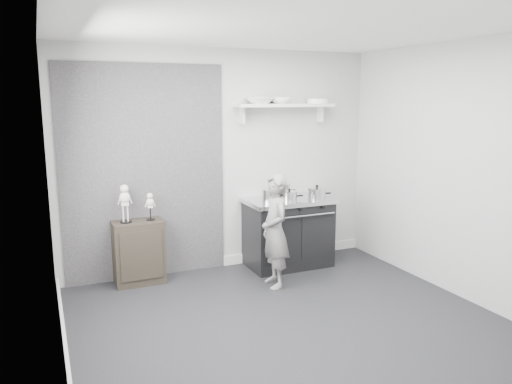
% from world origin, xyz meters
% --- Properties ---
extents(ground, '(4.00, 4.00, 0.00)m').
position_xyz_m(ground, '(0.00, 0.00, 0.00)').
color(ground, black).
rests_on(ground, ground).
extents(room_shell, '(4.02, 3.62, 2.71)m').
position_xyz_m(room_shell, '(-0.09, 0.15, 1.64)').
color(room_shell, '#A8A8A5').
rests_on(room_shell, ground).
extents(wall_shelf, '(1.30, 0.26, 0.24)m').
position_xyz_m(wall_shelf, '(0.80, 1.68, 2.01)').
color(wall_shelf, silver).
rests_on(wall_shelf, room_shell).
extents(stove, '(1.09, 0.68, 0.87)m').
position_xyz_m(stove, '(0.76, 1.48, 0.44)').
color(stove, black).
rests_on(stove, ground).
extents(side_cabinet, '(0.56, 0.33, 0.73)m').
position_xyz_m(side_cabinet, '(-1.09, 1.61, 0.37)').
color(side_cabinet, black).
rests_on(side_cabinet, ground).
extents(child, '(0.35, 0.49, 1.29)m').
position_xyz_m(child, '(0.30, 0.90, 0.64)').
color(child, slate).
rests_on(child, ground).
extents(pot_front_left, '(0.29, 0.20, 0.20)m').
position_xyz_m(pot_front_left, '(0.45, 1.36, 0.95)').
color(pot_front_left, silver).
rests_on(pot_front_left, stove).
extents(pot_back_left, '(0.37, 0.28, 0.23)m').
position_xyz_m(pot_back_left, '(0.68, 1.58, 0.96)').
color(pot_back_left, silver).
rests_on(pot_back_left, stove).
extents(pot_front_right, '(0.31, 0.23, 0.19)m').
position_xyz_m(pot_front_right, '(1.06, 1.29, 0.95)').
color(pot_front_right, silver).
rests_on(pot_front_right, stove).
extents(pot_front_center, '(0.28, 0.20, 0.16)m').
position_xyz_m(pot_front_center, '(0.70, 1.34, 0.93)').
color(pot_front_center, silver).
rests_on(pot_front_center, stove).
extents(skeleton_full, '(0.14, 0.09, 0.50)m').
position_xyz_m(skeleton_full, '(-1.22, 1.61, 0.98)').
color(skeleton_full, beige).
rests_on(skeleton_full, side_cabinet).
extents(skeleton_torso, '(0.10, 0.07, 0.36)m').
position_xyz_m(skeleton_torso, '(-0.94, 1.61, 0.91)').
color(skeleton_torso, beige).
rests_on(skeleton_torso, side_cabinet).
extents(bowl_large, '(0.33, 0.33, 0.08)m').
position_xyz_m(bowl_large, '(0.45, 1.67, 2.08)').
color(bowl_large, white).
rests_on(bowl_large, wall_shelf).
extents(bowl_small, '(0.26, 0.26, 0.08)m').
position_xyz_m(bowl_small, '(0.73, 1.67, 2.08)').
color(bowl_small, white).
rests_on(bowl_small, wall_shelf).
extents(plate_stack, '(0.27, 0.27, 0.06)m').
position_xyz_m(plate_stack, '(1.26, 1.67, 2.07)').
color(plate_stack, white).
rests_on(plate_stack, wall_shelf).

